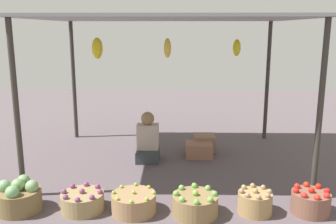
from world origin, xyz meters
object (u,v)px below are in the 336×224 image
Objects in this scene: wooden_crate_near_vendor at (204,143)px; basket_limes at (134,203)px; basket_cabbages at (19,197)px; basket_potatoes at (255,202)px; wooden_crate_stacked_rear at (199,150)px; basket_red_tomatoes at (310,202)px; basket_purple_onions at (83,201)px; vendor_person at (148,142)px; basket_green_apples at (195,204)px.

basket_limes is at bearing -113.56° from wooden_crate_near_vendor.
basket_limes is (1.32, -0.02, -0.05)m from basket_cabbages.
basket_cabbages is 2.70m from basket_potatoes.
basket_limes is 1.17× the size of wooden_crate_stacked_rear.
basket_potatoes is 0.89× the size of wooden_crate_stacked_rear.
basket_limes is at bearing -179.26° from basket_red_tomatoes.
wooden_crate_near_vendor is (-0.41, 2.21, 0.01)m from basket_potatoes.
wooden_crate_stacked_rear is (-0.11, -0.29, -0.03)m from wooden_crate_near_vendor.
basket_purple_onions is 0.97× the size of basket_limes.
basket_red_tomatoes is 1.21× the size of wooden_crate_near_vendor.
basket_limes is at bearing -113.97° from wooden_crate_stacked_rear.
basket_limes is (-0.04, -1.76, -0.18)m from vendor_person.
wooden_crate_near_vendor is at bearing 26.32° from vendor_person.
vendor_person is 2.20× the size of wooden_crate_near_vendor.
basket_potatoes is 0.90× the size of basket_red_tomatoes.
basket_cabbages reaches higher than basket_limes.
basket_limes is 2.01m from basket_red_tomatoes.
basket_cabbages is at bearing 179.96° from basket_potatoes.
wooden_crate_stacked_rear is at bearing -110.76° from wooden_crate_near_vendor.
wooden_crate_near_vendor is (0.97, 2.22, 0.03)m from basket_limes.
basket_green_apples is (2.02, -0.06, -0.04)m from basket_cabbages.
vendor_person is at bearing -168.22° from wooden_crate_stacked_rear.
basket_limes reaches higher than wooden_crate_stacked_rear.
basket_green_apples is 1.45× the size of wooden_crate_near_vendor.
basket_red_tomatoes reaches higher than basket_limes.
basket_purple_onions is (0.72, 0.02, -0.05)m from basket_cabbages.
basket_limes is 2.11m from wooden_crate_stacked_rear.
vendor_person is 1.80× the size of wooden_crate_stacked_rear.
basket_red_tomatoes is at bearing -0.31° from basket_purple_onions.
basket_potatoes is (1.34, -1.75, -0.17)m from vendor_person.
basket_limes is 1.38m from basket_potatoes.
vendor_person is 1.52× the size of basket_green_apples.
vendor_person reaches higher than basket_limes.
basket_cabbages is 0.98× the size of basket_limes.
basket_potatoes is 2.24m from wooden_crate_near_vendor.
wooden_crate_near_vendor is (1.57, 2.18, 0.03)m from basket_purple_onions.
wooden_crate_near_vendor reaches higher than basket_limes.
basket_red_tomatoes is (0.63, 0.01, 0.00)m from basket_potatoes.
basket_cabbages is 1.28× the size of basket_potatoes.
wooden_crate_stacked_rear is at bearing 66.03° from basket_limes.
basket_purple_onions is 1.39× the size of wooden_crate_near_vendor.
basket_green_apples is 1.32× the size of basket_potatoes.
basket_potatoes is at bearing 0.63° from basket_limes.
vendor_person reaches higher than basket_cabbages.
vendor_person is 2.21m from basket_potatoes.
vendor_person is at bearing -153.68° from wooden_crate_near_vendor.
basket_green_apples reaches higher than wooden_crate_stacked_rear.
basket_red_tomatoes is (2.01, 0.03, 0.02)m from basket_limes.
basket_potatoes is at bearing -79.48° from wooden_crate_near_vendor.
basket_green_apples is at bearing -94.69° from wooden_crate_stacked_rear.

